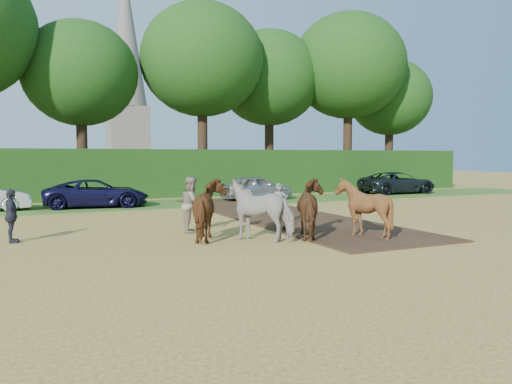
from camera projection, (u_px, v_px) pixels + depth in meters
The scene contains 10 objects.
ground at pixel (342, 244), 14.77m from camera, with size 120.00×120.00×0.00m, color gold.
earth_strip at pixel (278, 215), 21.73m from camera, with size 4.50×17.00×0.05m, color #472D1C.
grass_verge at pixel (195, 203), 27.44m from camera, with size 50.00×5.00×0.03m, color #38601E.
hedgerow at pixel (173, 173), 31.40m from camera, with size 46.00×1.60×3.00m, color #14380F.
spectator_near at pixel (192, 204), 16.99m from camera, with size 0.92×0.72×1.89m, color tan.
spectator_far at pixel (11, 216), 14.84m from camera, with size 0.95×0.39×1.61m, color #242631.
plough_team at pixel (289, 209), 15.68m from camera, with size 6.56×4.91×1.89m.
parked_cars at pixel (201, 190), 27.72m from camera, with size 35.02×3.56×1.49m.
treeline at pixel (134, 59), 33.03m from camera, with size 48.70×10.60×14.21m.
church at pixel (127, 70), 65.21m from camera, with size 5.20×5.20×27.00m.
Camera 1 is at (-8.46, -12.19, 2.60)m, focal length 35.00 mm.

